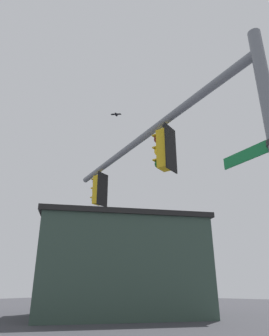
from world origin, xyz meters
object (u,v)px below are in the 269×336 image
street_name_sign (259,150)px  bird_flying (116,114)px  traffic_light_mid_inner (99,190)px  traffic_light_nearest_pole (164,150)px

street_name_sign → bird_flying: (3.19, 5.77, 4.39)m
traffic_light_mid_inner → bird_flying: 3.38m
street_name_sign → traffic_light_nearest_pole: bearing=66.3°
traffic_light_mid_inner → street_name_sign: bearing=-113.8°
traffic_light_nearest_pole → traffic_light_mid_inner: (1.62, 3.66, 0.00)m
traffic_light_mid_inner → bird_flying: bearing=-31.2°
traffic_light_nearest_pole → traffic_light_mid_inner: bearing=66.2°
traffic_light_nearest_pole → traffic_light_mid_inner: 4.01m
traffic_light_nearest_pole → street_name_sign: bearing=-113.7°
traffic_light_nearest_pole → bird_flying: 5.18m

